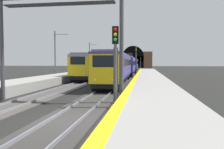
{
  "coord_description": "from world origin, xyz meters",
  "views": [
    {
      "loc": [
        -10.2,
        -3.65,
        2.8
      ],
      "look_at": [
        11.88,
        -0.42,
        1.59
      ],
      "focal_mm": 36.07,
      "sensor_mm": 36.0,
      "label": 1
    }
  ],
  "objects": [
    {
      "name": "railway_signal_near",
      "position": [
        3.22,
        -1.9,
        3.01
      ],
      "size": [
        0.39,
        0.38,
        4.95
      ],
      "rotation": [
        0.0,
        0.0,
        3.14
      ],
      "color": "#4C4C54",
      "rests_on": "ground_plane"
    },
    {
      "name": "train_adjacent_platform",
      "position": [
        45.44,
        4.6,
        2.35
      ],
      "size": [
        56.23,
        3.36,
        4.98
      ],
      "rotation": [
        0.0,
        0.0,
        3.11
      ],
      "color": "gray",
      "rests_on": "ground_plane"
    },
    {
      "name": "track_main_line",
      "position": [
        0.0,
        0.0,
        0.04
      ],
      "size": [
        160.0,
        2.82,
        0.21
      ],
      "color": "#383533",
      "rests_on": "ground_plane"
    },
    {
      "name": "catenary_mast_far",
      "position": [
        25.82,
        11.23,
        4.15
      ],
      "size": [
        0.22,
        2.48,
        8.04
      ],
      "color": "#595B60",
      "rests_on": "ground_plane"
    },
    {
      "name": "platform_right_edge_strip",
      "position": [
        0.0,
        -2.53,
        0.94
      ],
      "size": [
        112.0,
        0.5,
        0.01
      ],
      "primitive_type": "cube",
      "color": "yellow",
      "rests_on": "platform_right"
    },
    {
      "name": "railway_signal_far",
      "position": [
        80.1,
        -1.9,
        2.8
      ],
      "size": [
        0.39,
        0.38,
        4.73
      ],
      "rotation": [
        0.0,
        0.0,
        3.14
      ],
      "color": "#4C4C54",
      "rests_on": "ground_plane"
    },
    {
      "name": "ground_plane",
      "position": [
        0.0,
        0.0,
        0.0
      ],
      "size": [
        320.0,
        320.0,
        0.0
      ],
      "primitive_type": "plane",
      "color": "black"
    },
    {
      "name": "tunnel_portal",
      "position": [
        104.55,
        2.3,
        4.12
      ],
      "size": [
        2.34,
        19.15,
        11.08
      ],
      "color": "brown",
      "rests_on": "ground_plane"
    },
    {
      "name": "platform_right",
      "position": [
        0.0,
        -4.28,
        0.47
      ],
      "size": [
        112.0,
        3.99,
        0.94
      ],
      "primitive_type": "cube",
      "color": "#9E9B93",
      "rests_on": "ground_plane"
    },
    {
      "name": "overhead_signal_gantry",
      "position": [
        4.92,
        2.3,
        5.75
      ],
      "size": [
        0.7,
        9.05,
        7.63
      ],
      "color": "#3F3F47",
      "rests_on": "ground_plane"
    },
    {
      "name": "railway_signal_mid",
      "position": [
        34.68,
        -1.9,
        3.53
      ],
      "size": [
        0.39,
        0.38,
        5.89
      ],
      "rotation": [
        0.0,
        0.0,
        3.14
      ],
      "color": "#38383D",
      "rests_on": "ground_plane"
    },
    {
      "name": "catenary_mast_near",
      "position": [
        49.45,
        11.24,
        4.21
      ],
      "size": [
        0.22,
        2.17,
        8.19
      ],
      "color": "#595B60",
      "rests_on": "ground_plane"
    },
    {
      "name": "train_main_approaching",
      "position": [
        39.89,
        -0.0,
        2.26
      ],
      "size": [
        62.2,
        3.07,
        4.84
      ],
      "rotation": [
        0.0,
        0.0,
        3.16
      ],
      "color": "navy",
      "rests_on": "ground_plane"
    }
  ]
}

